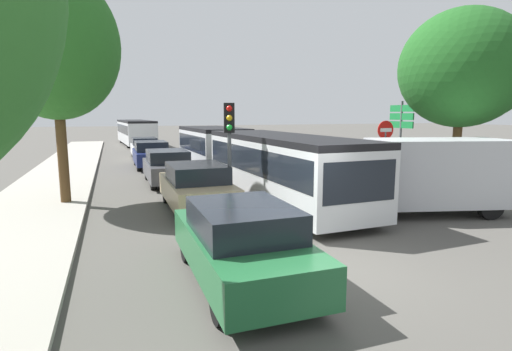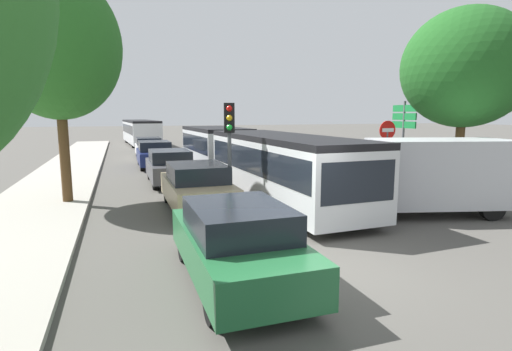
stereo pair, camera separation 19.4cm
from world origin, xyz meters
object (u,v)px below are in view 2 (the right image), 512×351
(white_van, at_px, (432,174))
(tree_right_near, at_px, (469,71))
(queued_car_green, at_px, (237,243))
(queued_car_navy, at_px, (155,154))
(queued_car_graphite, at_px, (170,166))
(no_entry_sign, at_px, (387,146))
(direction_sign_post, at_px, (404,126))
(tree_left_mid, at_px, (56,50))
(articulated_bus, at_px, (247,155))
(queued_car_white, at_px, (149,147))
(queued_car_tan, at_px, (197,187))
(traffic_light, at_px, (229,133))
(city_bus_rear, at_px, (141,131))

(white_van, relative_size, tree_right_near, 0.78)
(queued_car_green, relative_size, queued_car_navy, 0.97)
(queued_car_graphite, xyz_separation_m, no_entry_sign, (7.50, -5.23, 1.12))
(white_van, bearing_deg, direction_sign_post, -103.63)
(tree_left_mid, bearing_deg, queued_car_navy, 67.85)
(articulated_bus, distance_m, queued_car_green, 9.79)
(queued_car_white, xyz_separation_m, direction_sign_post, (9.37, -15.18, 1.85))
(queued_car_tan, relative_size, queued_car_navy, 0.99)
(queued_car_navy, bearing_deg, queued_car_green, -179.84)
(tree_right_near, bearing_deg, traffic_light, 177.03)
(city_bus_rear, relative_size, queued_car_white, 2.81)
(no_entry_sign, bearing_deg, tree_right_near, 61.10)
(city_bus_rear, height_order, queued_car_green, city_bus_rear)
(articulated_bus, xyz_separation_m, queued_car_white, (-3.16, 13.08, -0.64))
(queued_car_tan, bearing_deg, direction_sign_post, -81.26)
(queued_car_tan, xyz_separation_m, white_van, (6.71, -2.86, 0.48))
(queued_car_tan, xyz_separation_m, tree_right_near, (9.63, -1.15, 3.82))
(queued_car_green, xyz_separation_m, direction_sign_post, (9.36, 7.16, 1.82))
(traffic_light, xyz_separation_m, tree_left_mid, (-4.98, 2.81, 2.61))
(queued_car_green, relative_size, queued_car_tan, 0.98)
(queued_car_green, relative_size, white_van, 0.79)
(articulated_bus, bearing_deg, city_bus_rear, -175.52)
(queued_car_graphite, bearing_deg, city_bus_rear, 0.01)
(articulated_bus, distance_m, traffic_light, 4.74)
(queued_car_navy, relative_size, queued_car_white, 1.07)
(queued_car_green, bearing_deg, queued_car_white, -0.01)
(queued_car_navy, relative_size, direction_sign_post, 1.21)
(articulated_bus, distance_m, tree_left_mid, 7.96)
(queued_car_tan, xyz_separation_m, traffic_light, (0.90, -0.70, 1.74))
(queued_car_graphite, relative_size, white_van, 0.80)
(articulated_bus, bearing_deg, white_van, 29.27)
(queued_car_white, bearing_deg, direction_sign_post, -148.34)
(articulated_bus, height_order, white_van, articulated_bus)
(city_bus_rear, xyz_separation_m, no_entry_sign, (7.52, -28.93, 0.46))
(tree_left_mid, height_order, tree_right_near, tree_left_mid)
(articulated_bus, bearing_deg, no_entry_sign, 50.90)
(queued_car_green, xyz_separation_m, tree_left_mid, (-3.74, 7.88, 4.36))
(city_bus_rear, height_order, queued_car_white, city_bus_rear)
(queued_car_tan, distance_m, direction_sign_post, 9.31)
(traffic_light, height_order, direction_sign_post, direction_sign_post)
(direction_sign_post, bearing_deg, tree_left_mid, -4.60)
(articulated_bus, relative_size, queued_car_white, 3.91)
(white_van, distance_m, no_entry_sign, 3.12)
(tree_left_mid, bearing_deg, tree_right_near, -13.40)
(articulated_bus, bearing_deg, tree_right_near, 53.45)
(traffic_light, relative_size, tree_right_near, 0.50)
(traffic_light, bearing_deg, white_van, 82.68)
(queued_car_graphite, relative_size, tree_right_near, 0.63)
(articulated_bus, height_order, no_entry_sign, no_entry_sign)
(traffic_light, height_order, no_entry_sign, traffic_light)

